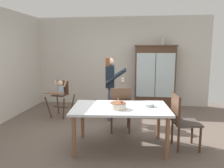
{
  "coord_description": "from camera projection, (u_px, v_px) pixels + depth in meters",
  "views": [
    {
      "loc": [
        0.62,
        -4.23,
        1.75
      ],
      "look_at": [
        -0.02,
        0.7,
        0.95
      ],
      "focal_mm": 35.53,
      "sensor_mm": 36.0,
      "label": 1
    }
  ],
  "objects": [
    {
      "name": "high_chair_with_toddler",
      "position": [
        60.0,
        92.0,
        5.66
      ],
      "size": [
        0.67,
        0.76,
        0.95
      ],
      "rotation": [
        0.0,
        0.0,
        -0.18
      ],
      "color": "#4C3323",
      "rests_on": "ground_plane"
    },
    {
      "name": "dining_chair_far_side",
      "position": [
        120.0,
        107.0,
        4.6
      ],
      "size": [
        0.5,
        0.5,
        0.96
      ],
      "rotation": [
        0.0,
        0.0,
        3.28
      ],
      "color": "#4C3323",
      "rests_on": "ground_plane"
    },
    {
      "name": "adult_person",
      "position": [
        111.0,
        81.0,
        5.36
      ],
      "size": [
        0.52,
        0.5,
        1.53
      ],
      "rotation": [
        0.0,
        0.0,
        1.63
      ],
      "color": "#3D4C6B",
      "rests_on": "ground_plane"
    },
    {
      "name": "serving_bowl",
      "position": [
        149.0,
        105.0,
        3.88
      ],
      "size": [
        0.18,
        0.18,
        0.05
      ],
      "primitive_type": "cylinder",
      "color": "#B2BCC6",
      "rests_on": "dining_table"
    },
    {
      "name": "dining_table",
      "position": [
        120.0,
        112.0,
        3.88
      ],
      "size": [
        1.75,
        1.15,
        0.74
      ],
      "color": "silver",
      "rests_on": "ground_plane"
    },
    {
      "name": "birthday_cake",
      "position": [
        118.0,
        106.0,
        3.74
      ],
      "size": [
        0.28,
        0.28,
        0.19
      ],
      "color": "beige",
      "rests_on": "dining_table"
    },
    {
      "name": "china_cabinet",
      "position": [
        155.0,
        77.0,
        6.53
      ],
      "size": [
        1.21,
        0.48,
        1.84
      ],
      "color": "#4C3323",
      "rests_on": "ground_plane"
    },
    {
      "name": "ground_plane",
      "position": [
        108.0,
        136.0,
        4.5
      ],
      "size": [
        6.24,
        6.24,
        0.0
      ],
      "primitive_type": "plane",
      "color": "#66564C"
    },
    {
      "name": "ceramic_vase",
      "position": [
        163.0,
        41.0,
        6.35
      ],
      "size": [
        0.13,
        0.13,
        0.27
      ],
      "color": "#B2B7B2",
      "rests_on": "china_cabinet"
    },
    {
      "name": "wall_back",
      "position": [
        120.0,
        62.0,
        6.86
      ],
      "size": [
        5.32,
        0.06,
        2.7
      ],
      "primitive_type": "cube",
      "color": "beige",
      "rests_on": "ground_plane"
    },
    {
      "name": "dining_chair_right_end",
      "position": [
        181.0,
        118.0,
        3.85
      ],
      "size": [
        0.5,
        0.5,
        0.96
      ],
      "rotation": [
        0.0,
        0.0,
        1.72
      ],
      "color": "#4C3323",
      "rests_on": "ground_plane"
    }
  ]
}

